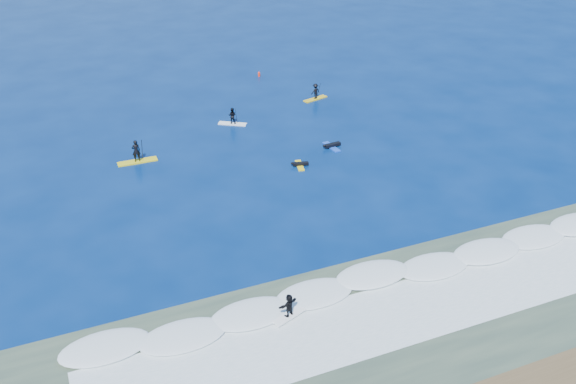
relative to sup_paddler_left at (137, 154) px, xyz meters
name	(u,v)px	position (x,y,z in m)	size (l,w,h in m)	color
ground	(295,207)	(9.11, -11.59, -0.71)	(160.00, 160.00, 0.00)	#041D4F
shallow_water	(397,328)	(9.11, -25.59, -0.70)	(90.00, 13.00, 0.01)	#314337
breaking_wave	(362,286)	(9.11, -21.59, -0.71)	(40.00, 6.00, 0.30)	white
whitewater	(387,317)	(9.11, -24.59, -0.71)	(34.00, 5.00, 0.02)	silver
sup_paddler_left	(137,154)	(0.00, 0.00, 0.00)	(3.24, 0.86, 2.26)	yellow
sup_paddler_center	(232,117)	(9.64, 4.33, -0.02)	(2.56, 1.97, 1.84)	white
sup_paddler_right	(315,92)	(19.34, 7.06, 0.03)	(2.77, 1.38, 1.89)	gold
prone_paddler_near	(300,165)	(11.99, -5.80, -0.58)	(1.46, 1.90, 0.39)	yellow
prone_paddler_far	(332,146)	(15.91, -3.66, -0.55)	(1.71, 2.19, 0.45)	blue
wave_surfer	(289,307)	(3.98, -22.59, 0.14)	(2.15, 1.26, 1.50)	white
marker_buoy	(259,74)	(16.51, 15.69, -0.43)	(0.27, 0.27, 0.64)	#FD2E16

